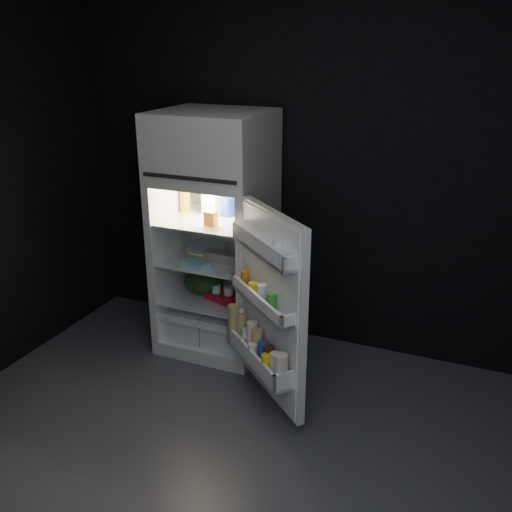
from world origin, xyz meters
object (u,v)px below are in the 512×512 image
at_px(egg_carton, 222,257).
at_px(yogurt_tray, 224,297).
at_px(refrigerator, 216,226).
at_px(fridge_door, 268,311).
at_px(milk_jug, 214,199).

height_order(egg_carton, yogurt_tray, egg_carton).
distance_m(refrigerator, yogurt_tray, 0.53).
relative_size(fridge_door, milk_jug, 5.08).
bearing_deg(fridge_door, refrigerator, 136.30).
distance_m(refrigerator, milk_jug, 0.20).
relative_size(fridge_door, yogurt_tray, 4.33).
bearing_deg(refrigerator, milk_jug, 131.50).
height_order(milk_jug, egg_carton, milk_jug).
bearing_deg(fridge_door, milk_jug, 136.06).
bearing_deg(yogurt_tray, egg_carton, 151.41).
xyz_separation_m(fridge_door, milk_jug, (-0.69, 0.66, 0.47)).
relative_size(refrigerator, yogurt_tray, 6.31).
distance_m(refrigerator, egg_carton, 0.24).
bearing_deg(egg_carton, milk_jug, 135.05).
distance_m(egg_carton, yogurt_tray, 0.31).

